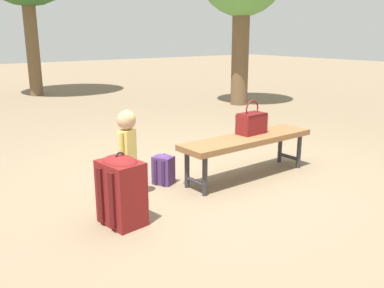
% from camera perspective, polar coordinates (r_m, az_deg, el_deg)
% --- Properties ---
extents(ground_plane, '(40.00, 40.00, 0.00)m').
position_cam_1_polar(ground_plane, '(4.33, 2.23, -5.41)').
color(ground_plane, '#7F6B51').
rests_on(ground_plane, ground).
extents(park_bench, '(1.61, 0.43, 0.45)m').
position_cam_1_polar(park_bench, '(4.45, 7.61, 0.31)').
color(park_bench, brown).
rests_on(park_bench, ground).
extents(handbag, '(0.33, 0.20, 0.37)m').
position_cam_1_polar(handbag, '(4.54, 8.17, 2.97)').
color(handbag, maroon).
rests_on(handbag, park_bench).
extents(child_standing, '(0.22, 0.17, 0.85)m').
position_cam_1_polar(child_standing, '(3.82, -8.87, 0.42)').
color(child_standing, '#B2D8B2').
rests_on(child_standing, ground).
extents(backpack_large, '(0.35, 0.39, 0.61)m').
position_cam_1_polar(backpack_large, '(3.40, -9.64, -6.02)').
color(backpack_large, maroon).
rests_on(backpack_large, ground).
extents(backpack_small, '(0.22, 0.24, 0.34)m').
position_cam_1_polar(backpack_small, '(4.28, -3.94, -3.33)').
color(backpack_small, '#4C2D66').
rests_on(backpack_small, ground).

